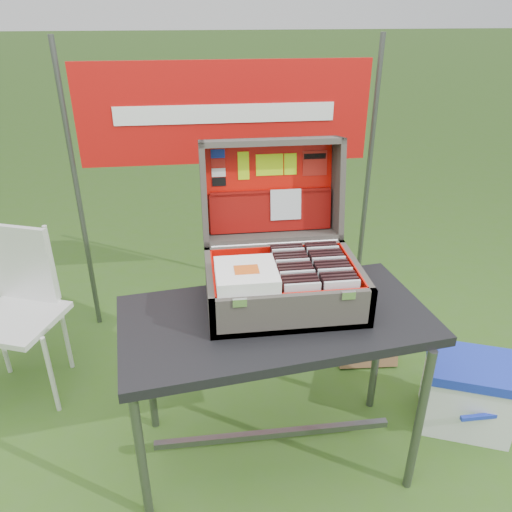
{
  "coord_description": "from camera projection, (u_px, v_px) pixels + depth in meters",
  "views": [
    {
      "loc": [
        -0.19,
        -1.68,
        1.84
      ],
      "look_at": [
        0.04,
        0.1,
        0.92
      ],
      "focal_mm": 35.0,
      "sensor_mm": 36.0,
      "label": 1
    }
  ],
  "objects": [
    {
      "name": "ground",
      "position": [
        250.0,
        441.0,
        2.34
      ],
      "size": [
        80.0,
        80.0,
        0.0
      ],
      "primitive_type": "plane",
      "color": "#365F1A",
      "rests_on": "ground"
    },
    {
      "name": "table",
      "position": [
        274.0,
        390.0,
        2.11
      ],
      "size": [
        1.27,
        0.74,
        0.75
      ],
      "primitive_type": null,
      "rotation": [
        0.0,
        0.0,
        0.12
      ],
      "color": "black",
      "rests_on": "ground"
    },
    {
      "name": "table_top",
      "position": [
        276.0,
        320.0,
        1.95
      ],
      "size": [
        1.27,
        0.74,
        0.04
      ],
      "primitive_type": "cube",
      "rotation": [
        0.0,
        0.0,
        0.12
      ],
      "color": "black",
      "rests_on": "ground"
    },
    {
      "name": "table_leg_fl",
      "position": [
        140.0,
        451.0,
        1.85
      ],
      "size": [
        0.04,
        0.04,
        0.71
      ],
      "primitive_type": "cylinder",
      "color": "#59595B",
      "rests_on": "ground"
    },
    {
      "name": "table_leg_fr",
      "position": [
        419.0,
        423.0,
        1.97
      ],
      "size": [
        0.04,
        0.04,
        0.71
      ],
      "primitive_type": "cylinder",
      "color": "#59595B",
      "rests_on": "ground"
    },
    {
      "name": "table_leg_bl",
      "position": [
        149.0,
        367.0,
        2.27
      ],
      "size": [
        0.04,
        0.04,
        0.71
      ],
      "primitive_type": "cylinder",
      "color": "#59595B",
      "rests_on": "ground"
    },
    {
      "name": "table_leg_br",
      "position": [
        377.0,
        349.0,
        2.39
      ],
      "size": [
        0.04,
        0.04,
        0.71
      ],
      "primitive_type": "cylinder",
      "color": "#59595B",
      "rests_on": "ground"
    },
    {
      "name": "table_brace",
      "position": [
        273.0,
        434.0,
        2.23
      ],
      "size": [
        1.05,
        0.03,
        0.03
      ],
      "primitive_type": "cube",
      "color": "#59595B",
      "rests_on": "ground"
    },
    {
      "name": "suitcase",
      "position": [
        282.0,
        232.0,
        1.94
      ],
      "size": [
        0.61,
        0.59,
        0.58
      ],
      "primitive_type": null,
      "color": "#48443D",
      "rests_on": "table"
    },
    {
      "name": "suitcase_base_bottom",
      "position": [
        283.0,
        300.0,
        2.02
      ],
      "size": [
        0.61,
        0.43,
        0.02
      ],
      "primitive_type": "cube",
      "color": "#48443D",
      "rests_on": "table_top"
    },
    {
      "name": "suitcase_base_wall_front",
      "position": [
        293.0,
        314.0,
        1.8
      ],
      "size": [
        0.61,
        0.02,
        0.16
      ],
      "primitive_type": "cube",
      "color": "#48443D",
      "rests_on": "table_top"
    },
    {
      "name": "suitcase_base_wall_back",
      "position": [
        275.0,
        262.0,
        2.17
      ],
      "size": [
        0.61,
        0.02,
        0.16
      ],
      "primitive_type": "cube",
      "color": "#48443D",
      "rests_on": "table_top"
    },
    {
      "name": "suitcase_base_wall_left",
      "position": [
        210.0,
        290.0,
        1.95
      ],
      "size": [
        0.02,
        0.43,
        0.16
      ],
      "primitive_type": "cube",
      "color": "#48443D",
      "rests_on": "table_top"
    },
    {
      "name": "suitcase_base_wall_right",
      "position": [
        355.0,
        281.0,
        2.02
      ],
      "size": [
        0.02,
        0.43,
        0.16
      ],
      "primitive_type": "cube",
      "color": "#48443D",
      "rests_on": "table_top"
    },
    {
      "name": "suitcase_liner_floor",
      "position": [
        283.0,
        297.0,
        2.01
      ],
      "size": [
        0.56,
        0.39,
        0.01
      ],
      "primitive_type": "cube",
      "color": "red",
      "rests_on": "suitcase_base_bottom"
    },
    {
      "name": "suitcase_latch_left",
      "position": [
        240.0,
        303.0,
        1.74
      ],
      "size": [
        0.05,
        0.01,
        0.03
      ],
      "primitive_type": "cube",
      "color": "silver",
      "rests_on": "suitcase_base_wall_front"
    },
    {
      "name": "suitcase_latch_right",
      "position": [
        349.0,
        295.0,
        1.78
      ],
      "size": [
        0.05,
        0.01,
        0.03
      ],
      "primitive_type": "cube",
      "color": "silver",
      "rests_on": "suitcase_base_wall_front"
    },
    {
      "name": "suitcase_hinge",
      "position": [
        275.0,
        244.0,
        2.14
      ],
      "size": [
        0.55,
        0.02,
        0.02
      ],
      "primitive_type": "cylinder",
      "rotation": [
        0.0,
        1.57,
        0.0
      ],
      "color": "silver",
      "rests_on": "suitcase_base_wall_back"
    },
    {
      "name": "suitcase_lid_back",
      "position": [
        269.0,
        188.0,
        2.22
      ],
      "size": [
        0.61,
        0.1,
        0.43
      ],
      "primitive_type": "cube",
      "rotation": [
        -1.74,
        0.0,
        0.0
      ],
      "color": "#48443D",
      "rests_on": "suitcase_base_wall_back"
    },
    {
      "name": "suitcase_lid_rim_far",
      "position": [
        271.0,
        142.0,
        2.09
      ],
      "size": [
        0.61,
        0.16,
        0.05
      ],
      "primitive_type": "cube",
      "rotation": [
        -1.74,
        0.0,
        0.0
      ],
      "color": "#48443D",
      "rests_on": "suitcase_lid_back"
    },
    {
      "name": "suitcase_lid_rim_near",
      "position": [
        272.0,
        236.0,
        2.21
      ],
      "size": [
        0.61,
        0.16,
        0.05
      ],
      "primitive_type": "cube",
      "rotation": [
        -1.74,
        0.0,
        0.0
      ],
      "color": "#48443D",
      "rests_on": "suitcase_lid_back"
    },
    {
      "name": "suitcase_lid_rim_left",
      "position": [
        204.0,
        193.0,
        2.12
      ],
      "size": [
        0.02,
        0.23,
        0.46
      ],
      "primitive_type": "cube",
      "rotation": [
        -1.74,
        0.0,
        0.0
      ],
      "color": "#48443D",
      "rests_on": "suitcase_lid_back"
    },
    {
      "name": "suitcase_lid_rim_right",
      "position": [
        337.0,
        187.0,
        2.19
      ],
      "size": [
        0.02,
        0.23,
        0.46
      ],
      "primitive_type": "cube",
      "rotation": [
        -1.74,
        0.0,
        0.0
      ],
      "color": "#48443D",
      "rests_on": "suitcase_lid_back"
    },
    {
      "name": "suitcase_lid_liner",
      "position": [
        270.0,
        188.0,
        2.2
      ],
      "size": [
        0.56,
        0.07,
        0.38
      ],
      "primitive_type": "cube",
      "rotation": [
        -1.74,
        0.0,
        0.0
      ],
      "color": "red",
      "rests_on": "suitcase_lid_back"
    },
    {
      "name": "suitcase_liner_wall_front",
      "position": [
        293.0,
        309.0,
        1.81
      ],
      "size": [
        0.56,
        0.01,
        0.14
      ],
      "primitive_type": "cube",
      "color": "red",
      "rests_on": "suitcase_base_bottom"
    },
    {
      "name": "suitcase_liner_wall_back",
      "position": [
        276.0,
        261.0,
        2.15
      ],
      "size": [
        0.56,
        0.01,
        0.14
      ],
      "primitive_type": "cube",
      "color": "red",
      "rests_on": "suitcase_base_bottom"
    },
    {
      "name": "suitcase_liner_wall_left",
      "position": [
        214.0,
        287.0,
        1.95
      ],
      "size": [
        0.01,
        0.39,
        0.14
      ],
      "primitive_type": "cube",
      "color": "red",
      "rests_on": "suitcase_base_bottom"
    },
    {
      "name": "suitcase_liner_wall_right",
      "position": [
        351.0,
        279.0,
        2.01
      ],
      "size": [
        0.01,
        0.39,
        0.14
      ],
      "primitive_type": "cube",
      "color": "red",
      "rests_on": "suitcase_base_bottom"
    },
    {
      "name": "suitcase_lid_pocket",
      "position": [
        271.0,
        212.0,
        2.22
      ],
      "size": [
        0.54,
        0.06,
        0.18
      ],
      "primitive_type": "cube",
      "rotation": [
        -1.74,
        0.0,
        0.0
      ],
      "color": "maroon",
      "rests_on": "suitcase_lid_liner"
    },
    {
      "name": "suitcase_pocket_edge",
      "position": [
        271.0,
        192.0,
        2.18
      ],
      "size": [
        0.53,
        0.02,
        0.02
      ],
      "primitive_type": "cube",
      "rotation": [
        -1.74,
        0.0,
        0.0
      ],
      "color": "maroon",
      "rests_on": "suitcase_lid_pocket"
    },
    {
      "name": "suitcase_pocket_cd",
      "position": [
        286.0,
        205.0,
        2.2
      ],
      "size": [
        0.14,
        0.03,
        0.14
      ],
      "primitive_type": "cube",
      "rotation": [
        -1.74,
        0.0,
        0.0
      ],
      "color": "silver",
      "rests_on": "suitcase_lid_pocket"
    },
    {
      "name": "lid_sticker_cc_a",
      "position": [
        218.0,
        154.0,
        2.13
      ],
      "size": [
        0.06,
        0.01,
        0.04
      ],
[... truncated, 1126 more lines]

